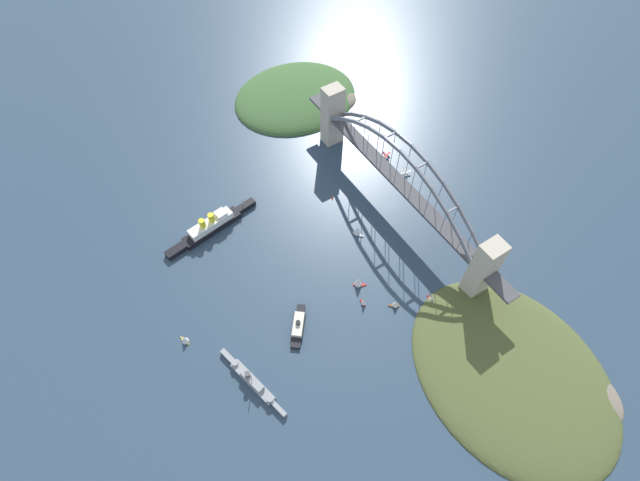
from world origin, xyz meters
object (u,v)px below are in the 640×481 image
small_boat_1 (432,298)px  small_boat_4 (185,340)px  naval_cruiser (252,381)px  channel_marker_buoy (332,197)px  small_boat_3 (359,281)px  seaplane_taxiing_near_bridge (405,173)px  harbor_arch_bridge (399,182)px  harbor_ferry_steamer (298,326)px  seaplane_second_in_formation (386,155)px  small_boat_0 (396,304)px  small_boat_2 (364,302)px  small_boat_5 (357,231)px  ocean_liner (211,226)px

small_boat_1 → small_boat_4: (73.05, 176.15, 0.32)m
naval_cruiser → channel_marker_buoy: (109.78, -141.29, -2.14)m
small_boat_3 → small_boat_4: 139.28m
small_boat_1 → seaplane_taxiing_near_bridge: bearing=-29.9°
harbor_arch_bridge → harbor_ferry_steamer: (-53.61, 133.45, -30.10)m
seaplane_second_in_formation → small_boat_0: (-131.80, 91.72, 1.62)m
harbor_ferry_steamer → small_boat_0: 77.18m
small_boat_2 → channel_marker_buoy: 109.49m
harbor_arch_bridge → small_boat_5: bearing=98.9°
small_boat_5 → ocean_liner: bearing=55.0°
naval_cruiser → small_boat_2: (7.49, -102.33, 0.76)m
harbor_ferry_steamer → small_boat_1: 106.47m
small_boat_2 → small_boat_3: small_boat_3 is taller
small_boat_0 → small_boat_5: size_ratio=0.72×
small_boat_0 → small_boat_5: small_boat_5 is taller
ocean_liner → small_boat_2: ocean_liner is taller
small_boat_2 → small_boat_5: bearing=-31.0°
seaplane_second_in_formation → small_boat_3: 145.74m
seaplane_second_in_formation → small_boat_0: size_ratio=1.31×
harbor_arch_bridge → naval_cruiser: bearing=111.5°
small_boat_0 → small_boat_4: size_ratio=0.86×
seaplane_taxiing_near_bridge → small_boat_0: size_ratio=1.38×
ocean_liner → small_boat_1: size_ratio=10.72×
small_boat_1 → small_boat_0: bearing=66.3°
small_boat_5 → naval_cruiser: bearing=115.3°
small_boat_3 → small_boat_5: small_boat_3 is taller
small_boat_0 → small_boat_2: size_ratio=0.94×
harbor_arch_bridge → seaplane_second_in_formation: (52.54, -31.05, -30.74)m
seaplane_second_in_formation → small_boat_4: (-70.54, 240.98, 1.95)m
small_boat_2 → small_boat_4: size_ratio=0.91×
harbor_ferry_steamer → seaplane_taxiing_near_bridge: bearing=-64.7°
naval_cruiser → seaplane_taxiing_near_bridge: naval_cruiser is taller
harbor_ferry_steamer → harbor_arch_bridge: bearing=-68.1°
ocean_liner → channel_marker_buoy: (-27.07, -107.32, -4.43)m
harbor_arch_bridge → small_boat_2: (-64.43, 80.39, -28.88)m
naval_cruiser → harbor_ferry_steamer: (18.32, -49.26, -0.46)m
seaplane_taxiing_near_bridge → channel_marker_buoy: (12.82, 74.26, -0.87)m
small_boat_0 → small_boat_3: small_boat_3 is taller
seaplane_taxiing_near_bridge → small_boat_0: (-104.29, 93.50, 1.79)m
seaplane_taxiing_near_bridge → small_boat_2: small_boat_2 is taller
small_boat_1 → small_boat_4: 190.70m
seaplane_second_in_formation → harbor_ferry_steamer: bearing=122.8°
small_boat_4 → small_boat_1: bearing=-112.5°
harbor_ferry_steamer → small_boat_3: size_ratio=2.54×
small_boat_5 → channel_marker_buoy: 45.42m
harbor_arch_bridge → small_boat_0: 103.97m
harbor_arch_bridge → small_boat_4: size_ratio=28.30×
seaplane_second_in_formation → ocean_liner: bearing=86.1°
harbor_arch_bridge → small_boat_2: harbor_arch_bridge is taller
small_boat_1 → small_boat_2: size_ratio=0.98×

